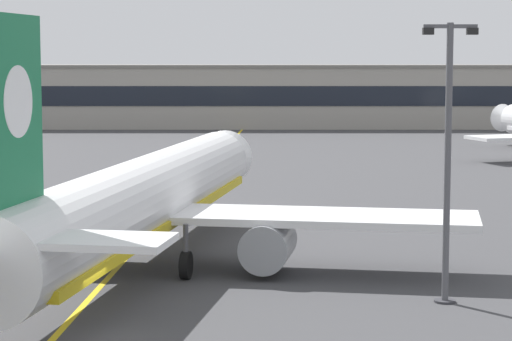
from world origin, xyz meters
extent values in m
cube|color=yellow|center=(0.00, 30.00, 0.00)|extent=(9.25, 179.79, 0.01)
cylinder|color=white|center=(0.46, 13.03, 3.50)|extent=(9.73, 36.13, 3.80)
cone|color=white|center=(3.67, 32.06, 3.50)|extent=(3.99, 3.16, 3.61)
cube|color=gold|center=(0.46, 13.03, 2.46)|extent=(9.18, 33.28, 0.44)
cube|color=black|center=(3.36, 30.19, 4.17)|extent=(2.99, 1.56, 0.60)
cube|color=white|center=(0.56, 13.62, 2.65)|extent=(32.35, 10.05, 0.36)
cylinder|color=gray|center=(-5.72, 13.67, 1.43)|extent=(2.87, 3.93, 2.30)
cylinder|color=black|center=(-5.41, 15.49, 1.43)|extent=(1.96, 0.50, 1.95)
cylinder|color=gray|center=(6.51, 11.61, 1.43)|extent=(2.87, 3.93, 2.30)
cylinder|color=black|center=(6.82, 13.43, 1.43)|extent=(1.96, 0.50, 1.95)
cube|color=#147042|center=(-2.16, -2.55, 8.05)|extent=(1.19, 4.80, 7.20)
cylinder|color=white|center=(-2.11, -2.25, 8.77)|extent=(0.83, 2.44, 2.40)
cube|color=white|center=(-2.26, -3.14, 4.36)|extent=(11.31, 4.59, 0.24)
cylinder|color=#4C4C51|center=(2.87, 27.33, 1.48)|extent=(0.24, 0.24, 1.60)
cylinder|color=black|center=(2.87, 27.33, 0.45)|extent=(0.54, 0.95, 0.90)
cylinder|color=#4C4C51|center=(-2.43, 11.49, 1.77)|extent=(0.24, 0.24, 1.60)
cylinder|color=black|center=(-2.43, 11.49, 0.65)|extent=(0.61, 1.35, 1.30)
cylinder|color=#4C4C51|center=(2.69, 10.63, 1.77)|extent=(0.24, 0.24, 1.60)
cylinder|color=black|center=(2.69, 10.63, 0.65)|extent=(0.61, 1.35, 1.30)
cone|color=white|center=(35.29, 83.98, 3.13)|extent=(3.81, 3.25, 3.23)
cylinder|color=#515156|center=(13.86, 6.08, 5.81)|extent=(0.28, 0.28, 11.63)
cylinder|color=#333338|center=(13.86, 6.08, 0.05)|extent=(0.90, 0.90, 0.10)
cube|color=#515156|center=(13.86, 6.08, 11.48)|extent=(2.20, 0.16, 0.16)
cube|color=black|center=(12.96, 6.08, 11.28)|extent=(0.44, 0.36, 0.28)
cube|color=black|center=(14.76, 6.08, 11.28)|extent=(0.44, 0.36, 0.28)
cone|color=orange|center=(0.98, 29.21, 0.28)|extent=(0.36, 0.36, 0.55)
cylinder|color=white|center=(0.98, 29.21, 0.30)|extent=(0.23, 0.23, 0.07)
cube|color=orange|center=(0.98, 29.21, 0.01)|extent=(0.44, 0.44, 0.03)
cube|color=#9E998E|center=(8.64, 115.57, 4.35)|extent=(165.75, 12.00, 8.70)
cube|color=black|center=(8.64, 109.52, 4.75)|extent=(159.12, 0.12, 2.80)
cube|color=slate|center=(8.64, 115.57, 8.90)|extent=(166.15, 12.40, 0.40)
camera|label=1|loc=(5.94, -36.47, 10.24)|focal=72.71mm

